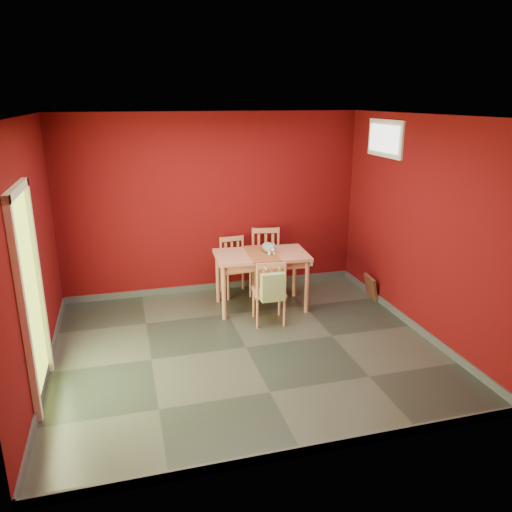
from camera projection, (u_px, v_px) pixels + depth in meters
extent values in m
plane|color=#2D342D|center=(246.00, 347.00, 6.03)|extent=(4.50, 4.50, 0.00)
plane|color=#56080B|center=(213.00, 205.00, 7.46)|extent=(4.50, 0.00, 4.50)
plane|color=#56080B|center=(310.00, 309.00, 3.78)|extent=(4.50, 0.00, 4.50)
plane|color=#56080B|center=(30.00, 256.00, 5.05)|extent=(0.00, 4.00, 4.00)
plane|color=#56080B|center=(421.00, 227.00, 6.19)|extent=(0.00, 4.00, 4.00)
plane|color=white|center=(244.00, 116.00, 5.21)|extent=(4.50, 4.50, 0.00)
cube|color=#3F4244|center=(215.00, 286.00, 7.84)|extent=(4.50, 0.02, 0.10)
cube|color=#3F4244|center=(304.00, 451.00, 4.18)|extent=(4.50, 0.02, 0.10)
cube|color=#3F4244|center=(48.00, 369.00, 5.45)|extent=(0.03, 4.00, 0.10)
cube|color=#3F4244|center=(410.00, 322.00, 6.58)|extent=(0.03, 4.00, 0.10)
cube|color=#B7D838|center=(30.00, 300.00, 4.78)|extent=(0.02, 0.85, 2.05)
cube|color=white|center=(24.00, 315.00, 4.35)|extent=(0.06, 0.08, 2.13)
cube|color=white|center=(38.00, 280.00, 5.21)|extent=(0.06, 0.08, 2.13)
cube|color=white|center=(16.00, 190.00, 4.47)|extent=(0.06, 1.01, 0.08)
cube|color=white|center=(385.00, 138.00, 6.80)|extent=(0.03, 0.90, 0.50)
cube|color=white|center=(384.00, 138.00, 6.79)|extent=(0.02, 0.76, 0.36)
cube|color=silver|center=(311.00, 263.00, 8.17)|extent=(0.08, 0.02, 0.12)
cube|color=tan|center=(261.00, 255.00, 6.96)|extent=(1.34, 0.83, 0.04)
cube|color=tan|center=(261.00, 260.00, 6.98)|extent=(1.20, 0.70, 0.11)
cylinder|color=tan|center=(224.00, 293.00, 6.68)|extent=(0.06, 0.06, 0.76)
cylinder|color=tan|center=(218.00, 277.00, 7.26)|extent=(0.06, 0.06, 0.76)
cylinder|color=tan|center=(307.00, 287.00, 6.90)|extent=(0.06, 0.06, 0.76)
cylinder|color=tan|center=(295.00, 272.00, 7.48)|extent=(0.06, 0.06, 0.76)
cube|color=brown|center=(261.00, 253.00, 6.95)|extent=(0.43, 0.81, 0.01)
cube|color=brown|center=(269.00, 276.00, 6.65)|extent=(0.38, 0.03, 0.39)
cube|color=tan|center=(236.00, 268.00, 7.54)|extent=(0.44, 0.44, 0.04)
cylinder|color=tan|center=(228.00, 287.00, 7.39)|extent=(0.04, 0.04, 0.40)
cylinder|color=tan|center=(221.00, 280.00, 7.70)|extent=(0.04, 0.04, 0.40)
cylinder|color=tan|center=(250.00, 284.00, 7.50)|extent=(0.04, 0.04, 0.40)
cylinder|color=tan|center=(243.00, 277.00, 7.82)|extent=(0.04, 0.04, 0.40)
cylinder|color=tan|center=(221.00, 251.00, 7.56)|extent=(0.04, 0.04, 0.44)
cylinder|color=tan|center=(243.00, 249.00, 7.68)|extent=(0.04, 0.04, 0.44)
cube|color=tan|center=(232.00, 239.00, 7.57)|extent=(0.37, 0.07, 0.07)
cube|color=tan|center=(226.00, 253.00, 7.60)|extent=(0.04, 0.02, 0.34)
cube|color=tan|center=(232.00, 253.00, 7.63)|extent=(0.04, 0.02, 0.34)
cube|color=tan|center=(238.00, 252.00, 7.66)|extent=(0.04, 0.02, 0.34)
cube|color=tan|center=(267.00, 264.00, 7.59)|extent=(0.53, 0.53, 0.04)
cylinder|color=tan|center=(256.00, 284.00, 7.46)|extent=(0.04, 0.04, 0.45)
cylinder|color=tan|center=(253.00, 275.00, 7.83)|extent=(0.04, 0.04, 0.45)
cylinder|color=tan|center=(282.00, 283.00, 7.50)|extent=(0.04, 0.04, 0.45)
cylinder|color=tan|center=(278.00, 274.00, 7.87)|extent=(0.04, 0.04, 0.45)
cylinder|color=tan|center=(253.00, 244.00, 7.67)|extent=(0.04, 0.04, 0.49)
cylinder|color=tan|center=(278.00, 243.00, 7.71)|extent=(0.04, 0.04, 0.49)
cube|color=tan|center=(266.00, 230.00, 7.63)|extent=(0.42, 0.11, 0.08)
cube|color=tan|center=(259.00, 246.00, 7.70)|extent=(0.04, 0.03, 0.38)
cube|color=tan|center=(266.00, 246.00, 7.71)|extent=(0.04, 0.03, 0.38)
cube|color=tan|center=(273.00, 246.00, 7.72)|extent=(0.04, 0.03, 0.38)
cube|color=tan|center=(269.00, 292.00, 6.60)|extent=(0.47, 0.47, 0.04)
cylinder|color=tan|center=(279.00, 301.00, 6.86)|extent=(0.04, 0.04, 0.41)
cylinder|color=tan|center=(284.00, 312.00, 6.52)|extent=(0.04, 0.04, 0.41)
cylinder|color=tan|center=(254.00, 303.00, 6.81)|extent=(0.04, 0.04, 0.41)
cylinder|color=tan|center=(257.00, 314.00, 6.48)|extent=(0.04, 0.04, 0.41)
cylinder|color=tan|center=(285.00, 279.00, 6.38)|extent=(0.04, 0.04, 0.45)
cylinder|color=tan|center=(257.00, 280.00, 6.33)|extent=(0.04, 0.04, 0.45)
cube|color=tan|center=(271.00, 266.00, 6.30)|extent=(0.38, 0.08, 0.07)
cube|color=tan|center=(279.00, 282.00, 6.38)|extent=(0.04, 0.02, 0.35)
cube|color=tan|center=(271.00, 282.00, 6.37)|extent=(0.04, 0.02, 0.35)
cube|color=tan|center=(264.00, 283.00, 6.36)|extent=(0.04, 0.02, 0.35)
cube|color=#95AA6C|center=(273.00, 287.00, 6.31)|extent=(0.31, 0.10, 0.37)
cylinder|color=#95AA6C|center=(265.00, 268.00, 6.27)|extent=(0.02, 0.15, 0.02)
cylinder|color=#95AA6C|center=(278.00, 267.00, 6.31)|extent=(0.02, 0.15, 0.02)
cube|color=brown|center=(371.00, 287.00, 7.46)|extent=(0.14, 0.36, 0.35)
cube|color=black|center=(371.00, 287.00, 7.46)|extent=(0.10, 0.25, 0.24)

